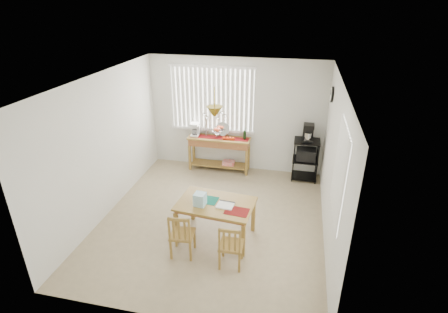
% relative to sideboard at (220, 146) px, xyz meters
% --- Properties ---
extents(ground, '(4.00, 4.50, 0.01)m').
position_rel_sideboard_xyz_m(ground, '(0.33, -2.03, -0.61)').
color(ground, tan).
extents(room_shell, '(4.20, 4.70, 2.70)m').
position_rel_sideboard_xyz_m(room_shell, '(0.34, -2.01, 1.08)').
color(room_shell, silver).
rests_on(room_shell, ground).
extents(sideboard, '(1.44, 0.40, 0.81)m').
position_rel_sideboard_xyz_m(sideboard, '(0.00, 0.00, 0.00)').
color(sideboard, olive).
rests_on(sideboard, ground).
extents(sideboard_items, '(1.37, 0.34, 0.62)m').
position_rel_sideboard_xyz_m(sideboard_items, '(-0.23, 0.01, 0.33)').
color(sideboard_items, maroon).
rests_on(sideboard_items, sideboard).
extents(wire_cart, '(0.55, 0.44, 0.94)m').
position_rel_sideboard_xyz_m(wire_cart, '(1.96, -0.04, -0.04)').
color(wire_cart, black).
rests_on(wire_cart, ground).
extents(cart_items, '(0.22, 0.26, 0.39)m').
position_rel_sideboard_xyz_m(cart_items, '(1.96, -0.03, 0.51)').
color(cart_items, black).
rests_on(cart_items, wire_cart).
extents(dining_table, '(1.32, 0.91, 0.67)m').
position_rel_sideboard_xyz_m(dining_table, '(0.52, -2.49, -0.02)').
color(dining_table, olive).
rests_on(dining_table, ground).
extents(table_items, '(0.96, 0.53, 0.21)m').
position_rel_sideboard_xyz_m(table_items, '(0.39, -2.58, 0.14)').
color(table_items, '#126654').
rests_on(table_items, dining_table).
extents(chair_left, '(0.40, 0.40, 0.79)m').
position_rel_sideboard_xyz_m(chair_left, '(0.11, -3.07, -0.22)').
color(chair_left, olive).
rests_on(chair_left, ground).
extents(chair_right, '(0.36, 0.36, 0.76)m').
position_rel_sideboard_xyz_m(chair_right, '(0.91, -3.15, -0.23)').
color(chair_right, olive).
rests_on(chair_right, ground).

